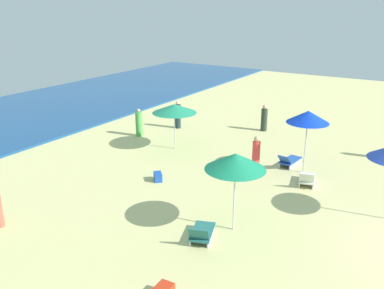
% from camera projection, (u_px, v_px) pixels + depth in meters
% --- Properties ---
extents(umbrella_0, '(1.81, 1.81, 2.79)m').
position_uv_depth(umbrella_0, '(308.00, 117.00, 17.64)').
color(umbrella_0, silver).
rests_on(umbrella_0, ground_plane).
extents(lounge_chair_0_0, '(1.53, 0.71, 0.67)m').
position_uv_depth(lounge_chair_0_0, '(289.00, 161.00, 19.09)').
color(lounge_chair_0_0, silver).
rests_on(lounge_chair_0_0, ground_plane).
extents(lounge_chair_0_1, '(1.40, 0.88, 0.71)m').
position_uv_depth(lounge_chair_0_1, '(307.00, 179.00, 17.12)').
color(lounge_chair_0_1, silver).
rests_on(lounge_chair_0_1, ground_plane).
extents(umbrella_1, '(1.95, 1.95, 2.67)m').
position_uv_depth(umbrella_1, '(235.00, 161.00, 13.05)').
color(umbrella_1, silver).
rests_on(umbrella_1, ground_plane).
extents(lounge_chair_1_0, '(1.48, 1.05, 0.70)m').
position_uv_depth(lounge_chair_1_0, '(202.00, 233.00, 13.15)').
color(lounge_chair_1_0, silver).
rests_on(lounge_chair_1_0, ground_plane).
extents(umbrella_3, '(2.23, 2.23, 2.33)m').
position_uv_depth(umbrella_3, '(174.00, 108.00, 20.76)').
color(umbrella_3, silver).
rests_on(umbrella_3, ground_plane).
extents(beachgoer_0, '(0.52, 0.52, 1.56)m').
position_uv_depth(beachgoer_0, '(139.00, 124.00, 23.25)').
color(beachgoer_0, '#54AF4E').
rests_on(beachgoer_0, ground_plane).
extents(beachgoer_1, '(0.41, 0.41, 1.61)m').
position_uv_depth(beachgoer_1, '(256.00, 155.00, 18.38)').
color(beachgoer_1, '#E63C3F').
rests_on(beachgoer_1, ground_plane).
extents(beachgoer_2, '(0.47, 0.47, 1.53)m').
position_uv_depth(beachgoer_2, '(264.00, 119.00, 24.20)').
color(beachgoer_2, '#2A372A').
rests_on(beachgoer_2, ground_plane).
extents(beachgoer_5, '(0.38, 0.38, 1.64)m').
position_uv_depth(beachgoer_5, '(178.00, 115.00, 24.71)').
color(beachgoer_5, '#22333B').
rests_on(beachgoer_5, ground_plane).
extents(cooler_box_0, '(0.55, 0.55, 0.36)m').
position_uv_depth(cooler_box_0, '(158.00, 177.00, 17.52)').
color(cooler_box_0, blue).
rests_on(cooler_box_0, ground_plane).
extents(cooler_box_2, '(0.46, 0.58, 0.30)m').
position_uv_depth(cooler_box_2, '(181.00, 114.00, 27.50)').
color(cooler_box_2, white).
rests_on(cooler_box_2, ground_plane).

